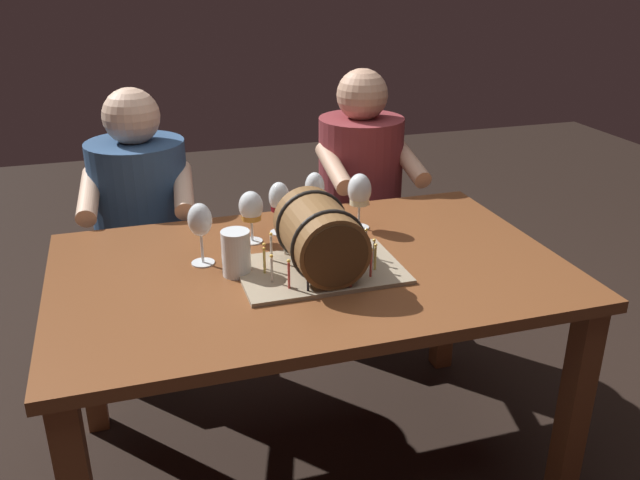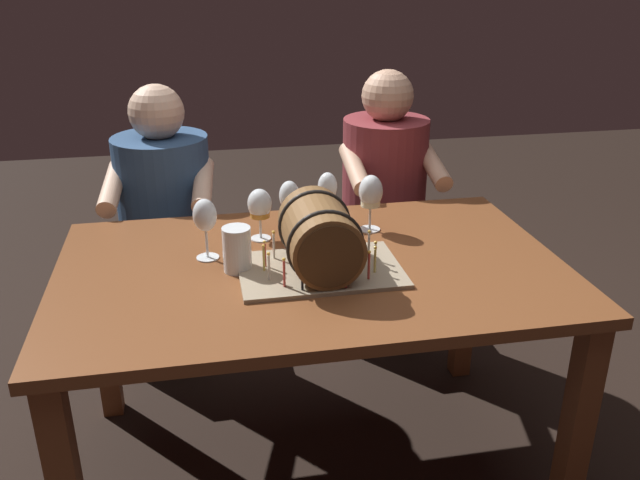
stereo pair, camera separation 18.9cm
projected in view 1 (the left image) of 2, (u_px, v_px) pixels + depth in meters
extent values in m
plane|color=black|center=(311.00, 461.00, 2.27)|extent=(8.00, 8.00, 0.00)
cube|color=brown|center=(310.00, 270.00, 1.98)|extent=(1.49, 0.93, 0.03)
cube|color=brown|center=(574.00, 411.00, 1.95)|extent=(0.07, 0.07, 0.70)
cube|color=brown|center=(87.00, 343.00, 2.30)|extent=(0.07, 0.07, 0.70)
cube|color=brown|center=(446.00, 289.00, 2.67)|extent=(0.07, 0.07, 0.70)
cube|color=gray|center=(320.00, 270.00, 1.93)|extent=(0.47, 0.31, 0.01)
cylinder|color=brown|center=(320.00, 236.00, 1.89)|extent=(0.20, 0.29, 0.20)
cylinder|color=#46301B|center=(337.00, 257.00, 1.76)|extent=(0.18, 0.00, 0.18)
cylinder|color=#46301B|center=(305.00, 218.00, 2.02)|extent=(0.18, 0.00, 0.18)
torus|color=black|center=(329.00, 247.00, 1.81)|extent=(0.22, 0.01, 0.22)
torus|color=black|center=(312.00, 225.00, 1.96)|extent=(0.22, 0.01, 0.22)
cylinder|color=silver|center=(374.00, 253.00, 1.95)|extent=(0.01, 0.01, 0.07)
sphere|color=#F9C64C|center=(374.00, 240.00, 1.93)|extent=(0.01, 0.01, 0.01)
cylinder|color=silver|center=(366.00, 244.00, 1.99)|extent=(0.01, 0.01, 0.08)
sphere|color=#F9C64C|center=(366.00, 230.00, 1.97)|extent=(0.01, 0.01, 0.01)
cylinder|color=silver|center=(348.00, 240.00, 2.03)|extent=(0.01, 0.01, 0.07)
sphere|color=#F9C64C|center=(348.00, 228.00, 2.01)|extent=(0.01, 0.01, 0.01)
cylinder|color=#D64C47|center=(323.00, 238.00, 2.04)|extent=(0.01, 0.01, 0.07)
sphere|color=#F9C64C|center=(323.00, 226.00, 2.03)|extent=(0.01, 0.01, 0.01)
cylinder|color=black|center=(308.00, 239.00, 2.04)|extent=(0.01, 0.01, 0.07)
sphere|color=#F9C64C|center=(308.00, 226.00, 2.02)|extent=(0.01, 0.01, 0.01)
cylinder|color=silver|center=(285.00, 243.00, 2.00)|extent=(0.01, 0.01, 0.07)
sphere|color=#F9C64C|center=(285.00, 230.00, 1.99)|extent=(0.01, 0.01, 0.01)
cylinder|color=silver|center=(271.00, 248.00, 1.96)|extent=(0.01, 0.01, 0.08)
sphere|color=#F9C64C|center=(271.00, 234.00, 1.94)|extent=(0.01, 0.01, 0.01)
cylinder|color=#D64C47|center=(264.00, 258.00, 1.91)|extent=(0.01, 0.01, 0.07)
sphere|color=#F9C64C|center=(264.00, 244.00, 1.89)|extent=(0.01, 0.01, 0.01)
cylinder|color=#EAD666|center=(264.00, 262.00, 1.88)|extent=(0.01, 0.01, 0.07)
sphere|color=#F9C64C|center=(264.00, 249.00, 1.87)|extent=(0.01, 0.01, 0.01)
cylinder|color=silver|center=(272.00, 270.00, 1.83)|extent=(0.01, 0.01, 0.07)
sphere|color=#F9C64C|center=(271.00, 256.00, 1.81)|extent=(0.01, 0.01, 0.01)
cylinder|color=#D64C47|center=(289.00, 276.00, 1.80)|extent=(0.01, 0.01, 0.08)
sphere|color=#F9C64C|center=(289.00, 261.00, 1.78)|extent=(0.01, 0.01, 0.01)
cylinder|color=black|center=(308.00, 280.00, 1.78)|extent=(0.01, 0.01, 0.07)
sphere|color=#F9C64C|center=(308.00, 266.00, 1.77)|extent=(0.01, 0.01, 0.01)
cylinder|color=#D64C47|center=(335.00, 276.00, 1.79)|extent=(0.01, 0.01, 0.08)
sphere|color=#F9C64C|center=(335.00, 260.00, 1.77)|extent=(0.01, 0.01, 0.01)
cylinder|color=#D64C47|center=(351.00, 273.00, 1.80)|extent=(0.01, 0.01, 0.08)
sphere|color=#F9C64C|center=(351.00, 257.00, 1.79)|extent=(0.01, 0.01, 0.01)
cylinder|color=#D64C47|center=(371.00, 264.00, 1.86)|extent=(0.01, 0.01, 0.08)
sphere|color=#F9C64C|center=(371.00, 250.00, 1.84)|extent=(0.01, 0.01, 0.01)
cylinder|color=#EAD666|center=(375.00, 258.00, 1.90)|extent=(0.01, 0.01, 0.07)
sphere|color=#F9C64C|center=(376.00, 245.00, 1.89)|extent=(0.01, 0.01, 0.01)
cylinder|color=white|center=(280.00, 232.00, 2.20)|extent=(0.07, 0.07, 0.00)
cylinder|color=white|center=(280.00, 222.00, 2.19)|extent=(0.01, 0.01, 0.07)
ellipsoid|color=white|center=(279.00, 197.00, 2.15)|extent=(0.07, 0.07, 0.10)
cylinder|color=maroon|center=(279.00, 207.00, 2.17)|extent=(0.06, 0.06, 0.03)
cylinder|color=white|center=(252.00, 241.00, 2.13)|extent=(0.07, 0.07, 0.00)
cylinder|color=white|center=(252.00, 231.00, 2.12)|extent=(0.01, 0.01, 0.07)
ellipsoid|color=white|center=(251.00, 206.00, 2.09)|extent=(0.08, 0.08, 0.10)
cylinder|color=#C6842D|center=(251.00, 213.00, 2.10)|extent=(0.06, 0.06, 0.04)
cylinder|color=white|center=(359.00, 227.00, 2.24)|extent=(0.07, 0.07, 0.00)
cylinder|color=white|center=(359.00, 216.00, 2.22)|extent=(0.01, 0.01, 0.08)
ellipsoid|color=white|center=(360.00, 190.00, 2.19)|extent=(0.08, 0.08, 0.11)
cylinder|color=beige|center=(359.00, 198.00, 2.20)|extent=(0.06, 0.06, 0.04)
cylinder|color=white|center=(203.00, 263.00, 1.98)|extent=(0.07, 0.07, 0.00)
cylinder|color=white|center=(202.00, 249.00, 1.97)|extent=(0.01, 0.01, 0.09)
ellipsoid|color=white|center=(200.00, 220.00, 1.93)|extent=(0.07, 0.07, 0.10)
cylinder|color=white|center=(315.00, 221.00, 2.29)|extent=(0.07, 0.07, 0.00)
cylinder|color=white|center=(315.00, 211.00, 2.28)|extent=(0.01, 0.01, 0.07)
ellipsoid|color=white|center=(315.00, 187.00, 2.25)|extent=(0.07, 0.07, 0.10)
cylinder|color=pink|center=(315.00, 196.00, 2.26)|extent=(0.05, 0.05, 0.03)
cylinder|color=white|center=(236.00, 254.00, 1.89)|extent=(0.08, 0.08, 0.13)
cylinder|color=#C6842D|center=(237.00, 258.00, 1.89)|extent=(0.08, 0.08, 0.10)
cylinder|color=white|center=(236.00, 239.00, 1.87)|extent=(0.08, 0.08, 0.01)
cube|color=#1B2D46|center=(153.00, 314.00, 2.73)|extent=(0.34, 0.32, 0.45)
cylinder|color=#2D4C75|center=(141.00, 205.00, 2.55)|extent=(0.40, 0.40, 0.50)
sphere|color=beige|center=(131.00, 116.00, 2.41)|extent=(0.21, 0.21, 0.21)
cylinder|color=beige|center=(183.00, 189.00, 2.42)|extent=(0.10, 0.31, 0.14)
cylinder|color=beige|center=(89.00, 195.00, 2.36)|extent=(0.10, 0.31, 0.14)
cube|color=#4C1B1E|center=(357.00, 285.00, 2.98)|extent=(0.34, 0.32, 0.45)
cylinder|color=maroon|center=(360.00, 181.00, 2.78)|extent=(0.35, 0.35, 0.53)
sphere|color=tan|center=(362.00, 95.00, 2.64)|extent=(0.21, 0.21, 0.21)
cylinder|color=tan|center=(409.00, 161.00, 2.66)|extent=(0.08, 0.31, 0.14)
cylinder|color=tan|center=(334.00, 168.00, 2.58)|extent=(0.08, 0.31, 0.14)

